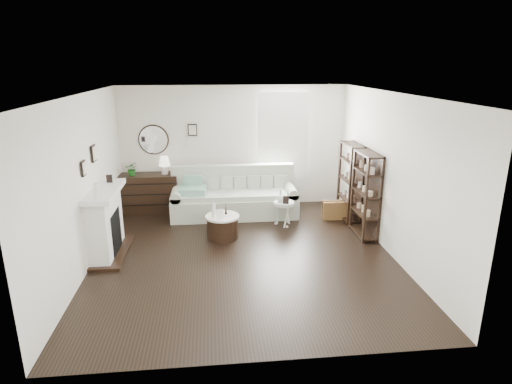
{
  "coord_description": "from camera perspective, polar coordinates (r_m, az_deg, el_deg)",
  "views": [
    {
      "loc": [
        -0.5,
        -6.68,
        3.16
      ],
      "look_at": [
        0.29,
        0.8,
        0.88
      ],
      "focal_mm": 30.0,
      "sensor_mm": 36.0,
      "label": 1
    }
  ],
  "objects": [
    {
      "name": "suitcase",
      "position": [
        9.14,
        10.65,
        -2.36
      ],
      "size": [
        0.59,
        0.22,
        0.39
      ],
      "primitive_type": "cube",
      "rotation": [
        0.0,
        0.0,
        -0.05
      ],
      "color": "brown",
      "rests_on": "ground"
    },
    {
      "name": "pedestal_table",
      "position": [
        8.55,
        3.75,
        -1.61
      ],
      "size": [
        0.41,
        0.41,
        0.5
      ],
      "rotation": [
        0.0,
        0.0,
        0.26
      ],
      "color": "white",
      "rests_on": "ground"
    },
    {
      "name": "card_frame_ped",
      "position": [
        8.41,
        4.01,
        -1.06
      ],
      "size": [
        0.12,
        0.08,
        0.15
      ],
      "primitive_type": "cube",
      "rotation": [
        -0.21,
        0.0,
        -0.3
      ],
      "color": "black",
      "rests_on": "pedestal_table"
    },
    {
      "name": "sofa",
      "position": [
        9.22,
        -2.94,
        -0.94
      ],
      "size": [
        2.66,
        0.92,
        1.03
      ],
      "color": "#B0BBA6",
      "rests_on": "ground"
    },
    {
      "name": "room",
      "position": [
        9.59,
        1.43,
        7.5
      ],
      "size": [
        5.5,
        5.5,
        5.5
      ],
      "color": "black",
      "rests_on": "ground"
    },
    {
      "name": "eiffel_ped",
      "position": [
        8.54,
        4.28,
        -0.62
      ],
      "size": [
        0.13,
        0.13,
        0.2
      ],
      "primitive_type": null,
      "rotation": [
        0.0,
        0.0,
        -0.11
      ],
      "color": "black",
      "rests_on": "pedestal_table"
    },
    {
      "name": "fireplace",
      "position": [
        7.68,
        -19.39,
        -4.08
      ],
      "size": [
        0.5,
        1.4,
        1.84
      ],
      "color": "white",
      "rests_on": "ground"
    },
    {
      "name": "shelf_unit_far",
      "position": [
        9.02,
        12.48,
        1.32
      ],
      "size": [
        0.3,
        0.8,
        1.6
      ],
      "color": "black",
      "rests_on": "ground"
    },
    {
      "name": "eiffel_drum",
      "position": [
        7.97,
        -4.03,
        -2.41
      ],
      "size": [
        0.13,
        0.13,
        0.19
      ],
      "primitive_type": null,
      "rotation": [
        0.0,
        0.0,
        -0.22
      ],
      "color": "black",
      "rests_on": "drum_table"
    },
    {
      "name": "quilt",
      "position": [
        9.01,
        -8.44,
        0.21
      ],
      "size": [
        0.58,
        0.49,
        0.14
      ],
      "primitive_type": "cube",
      "rotation": [
        0.0,
        0.0,
        -0.08
      ],
      "color": "#24845C",
      "rests_on": "sofa"
    },
    {
      "name": "potted_plant",
      "position": [
        9.51,
        -16.21,
        3.0
      ],
      "size": [
        0.28,
        0.24,
        0.3
      ],
      "primitive_type": "imported",
      "rotation": [
        0.0,
        0.0,
        0.03
      ],
      "color": "#1A5C1A",
      "rests_on": "dresser"
    },
    {
      "name": "drum_table",
      "position": [
        8.03,
        -4.48,
        -4.62
      ],
      "size": [
        0.63,
        0.63,
        0.44
      ],
      "rotation": [
        0.0,
        0.0,
        -0.2
      ],
      "color": "black",
      "rests_on": "ground"
    },
    {
      "name": "card_frame_drum",
      "position": [
        7.78,
        -4.82,
        -2.95
      ],
      "size": [
        0.14,
        0.09,
        0.18
      ],
      "primitive_type": "cube",
      "rotation": [
        -0.21,
        0.0,
        0.31
      ],
      "color": "white",
      "rests_on": "drum_table"
    },
    {
      "name": "flask_ped",
      "position": [
        8.5,
        3.28,
        -0.45
      ],
      "size": [
        0.14,
        0.14,
        0.27
      ],
      "primitive_type": null,
      "color": "silver",
      "rests_on": "pedestal_table"
    },
    {
      "name": "table_lamp",
      "position": [
        9.45,
        -12.1,
        3.51
      ],
      "size": [
        0.32,
        0.32,
        0.39
      ],
      "primitive_type": null,
      "rotation": [
        0.0,
        0.0,
        0.41
      ],
      "color": "silver",
      "rests_on": "dresser"
    },
    {
      "name": "shelf_unit_near",
      "position": [
        8.21,
        14.41,
        -0.36
      ],
      "size": [
        0.3,
        0.8,
        1.6
      ],
      "color": "black",
      "rests_on": "ground"
    },
    {
      "name": "dresser",
      "position": [
        9.66,
        -14.05,
        -0.12
      ],
      "size": [
        1.26,
        0.54,
        0.84
      ],
      "color": "black",
      "rests_on": "ground"
    },
    {
      "name": "bottle_drum",
      "position": [
        7.83,
        -5.69,
        -2.24
      ],
      "size": [
        0.08,
        0.08,
        0.33
      ],
      "primitive_type": "cylinder",
      "color": "silver",
      "rests_on": "drum_table"
    }
  ]
}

